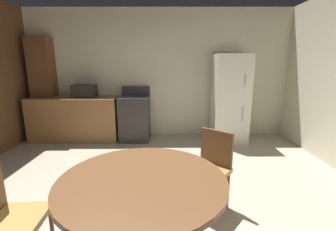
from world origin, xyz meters
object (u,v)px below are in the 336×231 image
object	(u,v)px
oven_range	(135,118)
chair_northeast	(211,165)
refrigerator	(230,99)
dining_table	(143,197)
chair_west	(5,215)
microwave	(85,91)

from	to	relation	value
oven_range	chair_northeast	world-z (taller)	oven_range
refrigerator	dining_table	bearing A→B (deg)	-115.17
chair_northeast	oven_range	bearing A→B (deg)	-113.52
refrigerator	oven_range	bearing A→B (deg)	178.42
dining_table	chair_northeast	bearing A→B (deg)	49.75
dining_table	oven_range	bearing A→B (deg)	99.20
oven_range	refrigerator	distance (m)	1.99
oven_range	chair_northeast	xyz separation A→B (m)	(1.16, -2.35, 0.03)
refrigerator	chair_northeast	xyz separation A→B (m)	(-0.79, -2.30, -0.38)
oven_range	dining_table	xyz separation A→B (m)	(0.51, -3.13, 0.14)
refrigerator	chair_west	size ratio (longest dim) A/B	2.02
refrigerator	chair_west	world-z (taller)	refrigerator
dining_table	chair_west	xyz separation A→B (m)	(-1.01, -0.07, -0.10)
refrigerator	microwave	xyz separation A→B (m)	(-2.96, 0.05, 0.15)
microwave	chair_northeast	xyz separation A→B (m)	(2.17, -2.35, -0.53)
microwave	dining_table	size ratio (longest dim) A/B	0.35
dining_table	microwave	bearing A→B (deg)	115.93
microwave	chair_west	bearing A→B (deg)	-80.93
chair_west	chair_northeast	bearing A→B (deg)	22.93
oven_range	dining_table	bearing A→B (deg)	-80.80
chair_west	microwave	bearing A→B (deg)	95.17
refrigerator	dining_table	size ratio (longest dim) A/B	1.41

